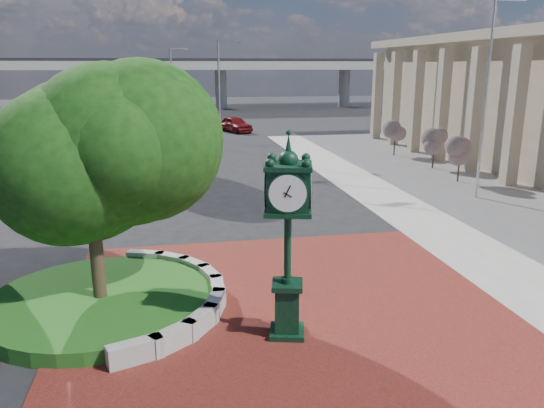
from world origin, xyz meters
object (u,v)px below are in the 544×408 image
(parked_car, at_px, (235,124))
(flagpole_b, at_px, (487,86))
(street_lamp_near, at_px, (221,86))
(post_clock, at_px, (288,229))
(street_lamp_far, at_px, (174,83))

(parked_car, height_order, flagpole_b, flagpole_b)
(street_lamp_near, bearing_deg, post_clock, -92.72)
(flagpole_b, bearing_deg, post_clock, -135.92)
(parked_car, bearing_deg, street_lamp_far, 136.53)
(parked_car, distance_m, street_lamp_near, 11.42)
(post_clock, height_order, parked_car, post_clock)
(post_clock, distance_m, flagpole_b, 17.52)
(street_lamp_near, bearing_deg, parked_car, 77.68)
(post_clock, xyz_separation_m, flagpole_b, (12.43, 12.03, 2.80))
(parked_car, height_order, street_lamp_near, street_lamp_near)
(post_clock, height_order, flagpole_b, flagpole_b)
(post_clock, xyz_separation_m, street_lamp_far, (-2.12, 43.99, 2.04))
(flagpole_b, bearing_deg, street_lamp_near, 119.55)
(post_clock, bearing_deg, flagpole_b, 44.08)
(post_clock, relative_size, street_lamp_near, 0.59)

